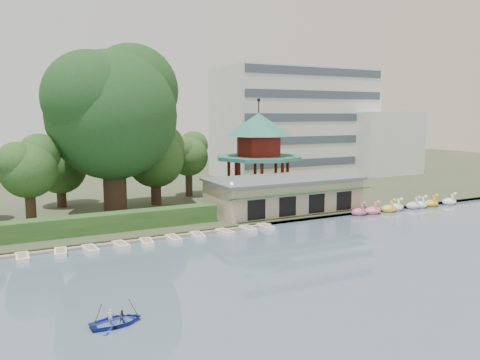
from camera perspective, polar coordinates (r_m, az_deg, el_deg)
ground_plane at (r=34.64m, az=10.79°, el=-12.15°), size 220.00×220.00×0.00m
shore at (r=81.03m, az=-12.20°, el=-0.49°), size 220.00×70.00×0.40m
embankment at (r=48.82m, az=-1.73°, el=-5.90°), size 220.00×0.60×0.30m
dock at (r=45.14m, az=-15.73°, el=-7.39°), size 34.00×1.60×0.24m
boathouse at (r=57.11m, az=5.37°, el=-1.62°), size 18.60×9.39×3.90m
pavilion at (r=66.11m, az=2.26°, el=4.17°), size 12.40×12.40×13.50m
office_building at (r=91.42m, az=8.47°, el=6.54°), size 38.00×18.00×20.00m
hedge at (r=47.60m, az=-20.12°, el=-5.32°), size 30.00×2.00×1.80m
lamp_post at (r=50.30m, az=-1.02°, el=-1.77°), size 0.36×0.36×4.28m
big_tree at (r=55.05m, az=-15.19°, el=8.62°), size 15.92×14.83×19.73m
small_trees at (r=58.13m, az=-19.09°, el=1.95°), size 38.93×16.20×10.15m
swan_boats at (r=62.47m, az=19.48°, el=-3.06°), size 17.42×2.08×1.92m
moored_rowboats at (r=43.88m, az=-14.52°, el=-7.70°), size 32.21×2.59×0.36m
rowboat_with_passengers at (r=28.48m, az=-14.83°, el=-15.90°), size 4.43×3.35×2.01m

